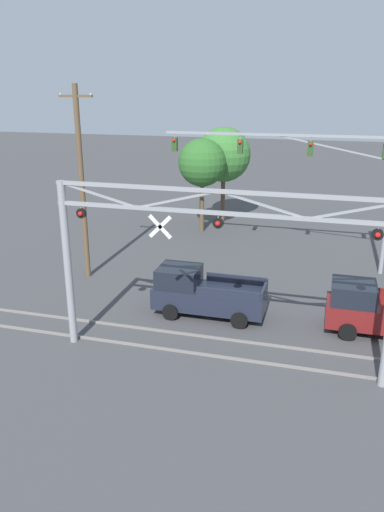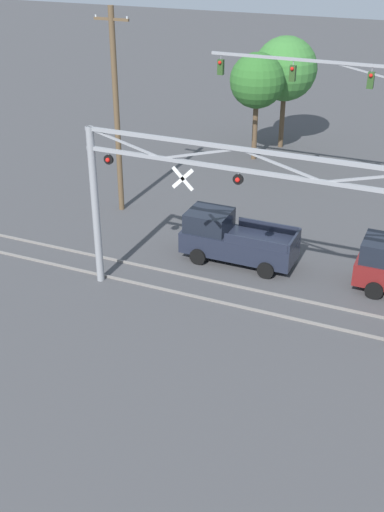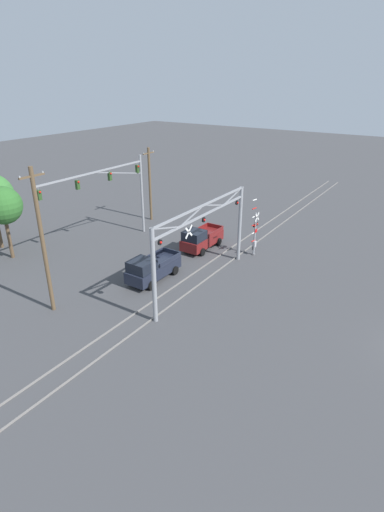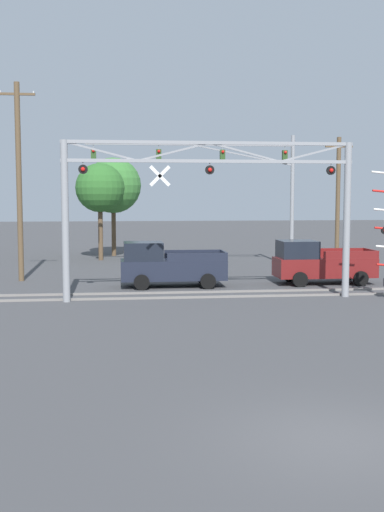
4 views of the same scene
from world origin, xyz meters
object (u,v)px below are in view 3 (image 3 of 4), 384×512
at_px(pickup_truck_lead, 151,269).
at_px(pickup_truck_following, 201,239).
at_px(crossing_gantry, 203,235).
at_px(traffic_signal_span, 119,185).
at_px(utility_pole_left, 43,241).
at_px(utility_pole_right, 150,183).
at_px(crossing_signal_mast, 255,234).
at_px(background_tree_beyond_span, 3,206).

distance_m(pickup_truck_lead, pickup_truck_following, 7.57).
height_order(crossing_gantry, traffic_signal_span, traffic_signal_span).
distance_m(traffic_signal_span, pickup_truck_following, 9.24).
bearing_deg(utility_pole_left, pickup_truck_following, -10.88).
relative_size(pickup_truck_lead, utility_pole_right, 0.62).
distance_m(crossing_gantry, crossing_signal_mast, 7.97).
relative_size(crossing_signal_mast, pickup_truck_following, 1.11).
distance_m(crossing_gantry, traffic_signal_span, 12.23).
height_order(crossing_signal_mast, utility_pole_left, utility_pole_left).
relative_size(crossing_gantry, pickup_truck_lead, 2.44).
distance_m(pickup_truck_lead, utility_pole_left, 8.92).
relative_size(pickup_truck_lead, utility_pole_left, 0.50).
xyz_separation_m(utility_pole_left, utility_pole_right, (19.09, 6.53, -0.98)).
xyz_separation_m(crossing_signal_mast, utility_pole_left, (-16.41, 7.64, 3.17)).
bearing_deg(pickup_truck_lead, background_tree_beyond_span, 104.71).
height_order(crossing_gantry, utility_pole_right, utility_pole_right).
xyz_separation_m(utility_pole_right, background_tree_beyond_span, (-15.29, 3.81, 0.68)).
distance_m(crossing_gantry, pickup_truck_following, 8.00).
xyz_separation_m(crossing_signal_mast, utility_pole_right, (2.69, 14.17, 2.18)).
xyz_separation_m(traffic_signal_span, pickup_truck_following, (2.58, -7.57, -4.63)).
bearing_deg(pickup_truck_lead, traffic_signal_span, 57.08).
height_order(crossing_gantry, crossing_signal_mast, crossing_gantry).
distance_m(crossing_gantry, utility_pole_right, 16.94).
bearing_deg(crossing_signal_mast, utility_pole_left, 155.02).
relative_size(crossing_signal_mast, utility_pole_right, 0.67).
bearing_deg(pickup_truck_lead, utility_pole_right, 38.95).
xyz_separation_m(traffic_signal_span, utility_pole_right, (6.79, 1.81, -1.47)).
relative_size(traffic_signal_span, pickup_truck_following, 2.57).
bearing_deg(crossing_signal_mast, crossing_gantry, 174.55).
distance_m(crossing_signal_mast, pickup_truck_lead, 10.26).
relative_size(traffic_signal_span, pickup_truck_lead, 2.51).
distance_m(crossing_signal_mast, utility_pole_left, 18.37).
xyz_separation_m(crossing_gantry, background_tree_beyond_span, (-4.98, 17.25, 0.62)).
xyz_separation_m(pickup_truck_lead, utility_pole_left, (-7.31, 3.00, 4.15)).
bearing_deg(pickup_truck_following, crossing_signal_mast, -72.30).
bearing_deg(crossing_signal_mast, pickup_truck_following, 107.70).
bearing_deg(background_tree_beyond_span, pickup_truck_following, -49.99).
xyz_separation_m(crossing_signal_mast, pickup_truck_following, (-1.53, 4.78, -0.98)).
bearing_deg(traffic_signal_span, background_tree_beyond_span, 146.53).
relative_size(crossing_gantry, pickup_truck_following, 2.50).
relative_size(crossing_gantry, utility_pole_right, 1.51).
height_order(pickup_truck_lead, pickup_truck_following, same).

